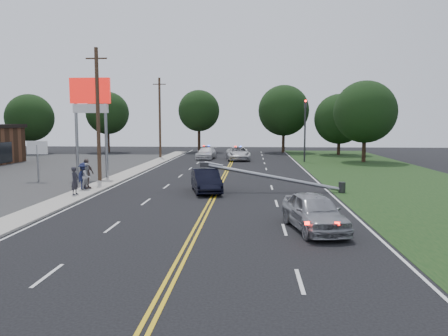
# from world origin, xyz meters

# --- Properties ---
(ground) EXTENTS (120.00, 120.00, 0.00)m
(ground) POSITION_xyz_m (0.00, 0.00, 0.00)
(ground) COLOR black
(ground) RESTS_ON ground
(sidewalk) EXTENTS (1.80, 70.00, 0.12)m
(sidewalk) POSITION_xyz_m (-8.40, 10.00, 0.06)
(sidewalk) COLOR #A39E93
(sidewalk) RESTS_ON ground
(grass_verge) EXTENTS (12.00, 80.00, 0.01)m
(grass_verge) POSITION_xyz_m (13.50, 10.00, 0.01)
(grass_verge) COLOR black
(grass_verge) RESTS_ON ground
(centerline_yellow) EXTENTS (0.36, 80.00, 0.00)m
(centerline_yellow) POSITION_xyz_m (0.00, 10.00, 0.01)
(centerline_yellow) COLOR gold
(centerline_yellow) RESTS_ON ground
(pylon_sign) EXTENTS (3.20, 0.35, 8.00)m
(pylon_sign) POSITION_xyz_m (-10.50, 14.00, 6.00)
(pylon_sign) COLOR gray
(pylon_sign) RESTS_ON ground
(small_sign) EXTENTS (1.60, 0.14, 3.10)m
(small_sign) POSITION_xyz_m (-14.00, 12.00, 2.33)
(small_sign) COLOR gray
(small_sign) RESTS_ON ground
(traffic_signal) EXTENTS (0.28, 0.41, 7.05)m
(traffic_signal) POSITION_xyz_m (8.30, 30.00, 4.21)
(traffic_signal) COLOR #2D2D30
(traffic_signal) RESTS_ON ground
(fallen_streetlight) EXTENTS (9.36, 0.44, 1.91)m
(fallen_streetlight) POSITION_xyz_m (4.19, 8.00, 0.92)
(fallen_streetlight) COLOR #2D2D30
(fallen_streetlight) RESTS_ON ground
(utility_pole_mid) EXTENTS (1.60, 0.28, 10.00)m
(utility_pole_mid) POSITION_xyz_m (-9.20, 12.00, 5.08)
(utility_pole_mid) COLOR #382619
(utility_pole_mid) RESTS_ON ground
(utility_pole_far) EXTENTS (1.60, 0.28, 10.00)m
(utility_pole_far) POSITION_xyz_m (-9.20, 34.00, 5.08)
(utility_pole_far) COLOR #382619
(utility_pole_far) RESTS_ON ground
(tree_4) EXTENTS (6.76, 6.76, 8.54)m
(tree_4) POSITION_xyz_m (-29.58, 40.94, 5.15)
(tree_4) COLOR black
(tree_4) RESTS_ON ground
(tree_5) EXTENTS (6.33, 6.33, 9.05)m
(tree_5) POSITION_xyz_m (-19.23, 44.07, 5.88)
(tree_5) COLOR black
(tree_5) RESTS_ON ground
(tree_6) EXTENTS (6.22, 6.22, 9.35)m
(tree_6) POSITION_xyz_m (-5.72, 45.79, 6.23)
(tree_6) COLOR black
(tree_6) RESTS_ON ground
(tree_7) EXTENTS (7.54, 7.54, 10.03)m
(tree_7) POSITION_xyz_m (7.00, 45.73, 6.25)
(tree_7) COLOR black
(tree_7) RESTS_ON ground
(tree_8) EXTENTS (6.91, 6.91, 8.42)m
(tree_8) POSITION_xyz_m (14.33, 41.29, 4.95)
(tree_8) COLOR black
(tree_8) RESTS_ON ground
(tree_9) EXTENTS (7.01, 7.01, 9.19)m
(tree_9) POSITION_xyz_m (15.03, 30.32, 5.67)
(tree_9) COLOR black
(tree_9) RESTS_ON ground
(crashed_sedan) EXTENTS (2.58, 4.79, 1.50)m
(crashed_sedan) POSITION_xyz_m (-0.64, 7.73, 0.75)
(crashed_sedan) COLOR black
(crashed_sedan) RESTS_ON ground
(waiting_sedan) EXTENTS (2.72, 4.90, 1.58)m
(waiting_sedan) POSITION_xyz_m (4.93, -1.98, 0.79)
(waiting_sedan) COLOR #93949A
(waiting_sedan) RESTS_ON ground
(emergency_a) EXTENTS (3.21, 5.98, 1.60)m
(emergency_a) POSITION_xyz_m (0.65, 31.98, 0.80)
(emergency_a) COLOR silver
(emergency_a) RESTS_ON ground
(emergency_b) EXTENTS (2.41, 5.12, 1.44)m
(emergency_b) POSITION_xyz_m (-3.32, 33.35, 0.72)
(emergency_b) COLOR silver
(emergency_b) RESTS_ON ground
(bystander_a) EXTENTS (0.50, 0.68, 1.71)m
(bystander_a) POSITION_xyz_m (-8.42, 5.49, 0.98)
(bystander_a) COLOR #26252D
(bystander_a) RESTS_ON sidewalk
(bystander_b) EXTENTS (0.83, 0.97, 1.73)m
(bystander_b) POSITION_xyz_m (-8.51, 7.68, 0.99)
(bystander_b) COLOR #ADADB2
(bystander_b) RESTS_ON sidewalk
(bystander_c) EXTENTS (0.84, 1.23, 1.76)m
(bystander_c) POSITION_xyz_m (-8.73, 7.64, 1.00)
(bystander_c) COLOR #1B2143
(bystander_c) RESTS_ON sidewalk
(bystander_d) EXTENTS (1.00, 1.26, 2.00)m
(bystander_d) POSITION_xyz_m (-8.65, 7.93, 1.12)
(bystander_d) COLOR #5A4C48
(bystander_d) RESTS_ON sidewalk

